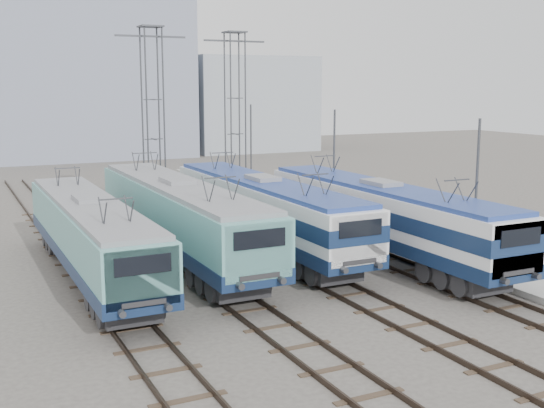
{
  "coord_description": "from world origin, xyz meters",
  "views": [
    {
      "loc": [
        -12.24,
        -20.49,
        8.4
      ],
      "look_at": [
        1.12,
        7.0,
        3.06
      ],
      "focal_mm": 45.0,
      "sensor_mm": 36.0,
      "label": 1
    }
  ],
  "objects": [
    {
      "name": "mast_mid",
      "position": [
        8.6,
        14.0,
        3.5
      ],
      "size": [
        0.12,
        0.12,
        7.0
      ],
      "primitive_type": "cylinder",
      "color": "#3F4247",
      "rests_on": "ground"
    },
    {
      "name": "catenary_tower_west",
      "position": [
        0.0,
        22.0,
        6.64
      ],
      "size": [
        4.5,
        1.2,
        12.0
      ],
      "color": "#3F4247",
      "rests_on": "ground"
    },
    {
      "name": "mast_front",
      "position": [
        8.6,
        2.0,
        3.5
      ],
      "size": [
        0.12,
        0.12,
        7.0
      ],
      "primitive_type": "cylinder",
      "color": "#3F4247",
      "rests_on": "ground"
    },
    {
      "name": "locomotive_far_left",
      "position": [
        -6.75,
        8.61,
        2.14
      ],
      "size": [
        2.71,
        17.12,
        3.22
      ],
      "color": "#14264A",
      "rests_on": "ground"
    },
    {
      "name": "building_center",
      "position": [
        4.0,
        62.0,
        9.0
      ],
      "size": [
        22.0,
        14.0,
        18.0
      ],
      "primitive_type": "cube",
      "color": "#838BA1",
      "rests_on": "ground"
    },
    {
      "name": "mast_rear",
      "position": [
        8.6,
        26.0,
        3.5
      ],
      "size": [
        0.12,
        0.12,
        7.0
      ],
      "primitive_type": "cylinder",
      "color": "#3F4247",
      "rests_on": "ground"
    },
    {
      "name": "building_east",
      "position": [
        24.0,
        62.0,
        6.0
      ],
      "size": [
        16.0,
        12.0,
        12.0
      ],
      "primitive_type": "cube",
      "color": "#99A3AD",
      "rests_on": "ground"
    },
    {
      "name": "locomotive_far_right",
      "position": [
        6.75,
        6.34,
        2.29
      ],
      "size": [
        2.83,
        17.9,
        3.36
      ],
      "color": "#14264A",
      "rests_on": "ground"
    },
    {
      "name": "platform",
      "position": [
        10.2,
        8.0,
        0.15
      ],
      "size": [
        4.0,
        70.0,
        0.3
      ],
      "primitive_type": "cube",
      "color": "#9E9E99",
      "rests_on": "ground"
    },
    {
      "name": "locomotive_center_right",
      "position": [
        2.25,
        10.25,
        2.3
      ],
      "size": [
        2.85,
        18.01,
        3.39
      ],
      "color": "#14264A",
      "rests_on": "ground"
    },
    {
      "name": "catenary_tower_east",
      "position": [
        6.5,
        24.0,
        6.64
      ],
      "size": [
        4.5,
        1.2,
        12.0
      ],
      "color": "#3F4247",
      "rests_on": "ground"
    },
    {
      "name": "ground",
      "position": [
        0.0,
        0.0,
        0.0
      ],
      "size": [
        160.0,
        160.0,
        0.0
      ],
      "primitive_type": "plane",
      "color": "#514C47"
    },
    {
      "name": "locomotive_center_left",
      "position": [
        -2.25,
        10.19,
        2.32
      ],
      "size": [
        2.95,
        18.64,
        3.51
      ],
      "color": "#14264A",
      "rests_on": "ground"
    }
  ]
}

